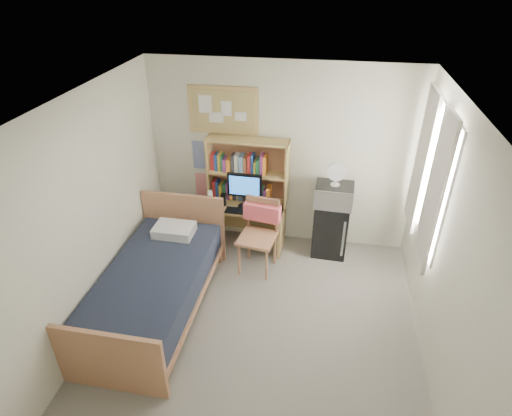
% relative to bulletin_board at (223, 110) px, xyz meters
% --- Properties ---
extents(floor, '(3.60, 4.20, 0.02)m').
position_rel_bulletin_board_xyz_m(floor, '(0.78, -2.08, -1.93)').
color(floor, gray).
rests_on(floor, ground).
extents(ceiling, '(3.60, 4.20, 0.02)m').
position_rel_bulletin_board_xyz_m(ceiling, '(0.78, -2.08, 0.68)').
color(ceiling, white).
rests_on(ceiling, wall_back).
extents(wall_back, '(3.60, 0.04, 2.60)m').
position_rel_bulletin_board_xyz_m(wall_back, '(0.78, 0.02, -0.62)').
color(wall_back, white).
rests_on(wall_back, floor).
extents(wall_left, '(0.04, 4.20, 2.60)m').
position_rel_bulletin_board_xyz_m(wall_left, '(-1.02, -2.08, -0.62)').
color(wall_left, white).
rests_on(wall_left, floor).
extents(wall_right, '(0.04, 4.20, 2.60)m').
position_rel_bulletin_board_xyz_m(wall_right, '(2.58, -2.08, -0.62)').
color(wall_right, white).
rests_on(wall_right, floor).
extents(window_unit, '(0.10, 1.40, 1.70)m').
position_rel_bulletin_board_xyz_m(window_unit, '(2.53, -0.88, -0.32)').
color(window_unit, white).
rests_on(window_unit, wall_right).
extents(curtain_left, '(0.04, 0.55, 1.70)m').
position_rel_bulletin_board_xyz_m(curtain_left, '(2.50, -1.28, -0.32)').
color(curtain_left, white).
rests_on(curtain_left, wall_right).
extents(curtain_right, '(0.04, 0.55, 1.70)m').
position_rel_bulletin_board_xyz_m(curtain_right, '(2.50, -0.48, -0.32)').
color(curtain_right, white).
rests_on(curtain_right, wall_right).
extents(bulletin_board, '(0.94, 0.03, 0.64)m').
position_rel_bulletin_board_xyz_m(bulletin_board, '(0.00, 0.00, 0.00)').
color(bulletin_board, tan).
rests_on(bulletin_board, wall_back).
extents(poster_wave, '(0.30, 0.01, 0.42)m').
position_rel_bulletin_board_xyz_m(poster_wave, '(-0.32, 0.01, -0.67)').
color(poster_wave, '#2940A4').
rests_on(poster_wave, wall_back).
extents(poster_japan, '(0.28, 0.01, 0.36)m').
position_rel_bulletin_board_xyz_m(poster_japan, '(-0.32, 0.01, -1.14)').
color(poster_japan, red).
rests_on(poster_japan, wall_back).
extents(desk, '(1.09, 0.57, 0.67)m').
position_rel_bulletin_board_xyz_m(desk, '(0.34, -0.28, -1.58)').
color(desk, tan).
rests_on(desk, floor).
extents(desk_chair, '(0.58, 0.58, 1.01)m').
position_rel_bulletin_board_xyz_m(desk_chair, '(0.60, -0.82, -1.41)').
color(desk_chair, tan).
rests_on(desk_chair, floor).
extents(mini_fridge, '(0.49, 0.49, 0.79)m').
position_rel_bulletin_board_xyz_m(mini_fridge, '(1.54, -0.24, -1.52)').
color(mini_fridge, black).
rests_on(mini_fridge, floor).
extents(bed, '(1.12, 2.19, 0.60)m').
position_rel_bulletin_board_xyz_m(bed, '(-0.46, -1.79, -1.62)').
color(bed, black).
rests_on(bed, floor).
extents(hutch, '(1.13, 0.32, 0.92)m').
position_rel_bulletin_board_xyz_m(hutch, '(0.35, -0.13, -0.79)').
color(hutch, tan).
rests_on(hutch, desk).
extents(monitor, '(0.47, 0.05, 0.50)m').
position_rel_bulletin_board_xyz_m(monitor, '(0.34, -0.34, -1.00)').
color(monitor, black).
rests_on(monitor, desk).
extents(keyboard, '(0.48, 0.17, 0.02)m').
position_rel_bulletin_board_xyz_m(keyboard, '(0.34, -0.48, -1.24)').
color(keyboard, black).
rests_on(keyboard, desk).
extents(speaker_left, '(0.07, 0.07, 0.17)m').
position_rel_bulletin_board_xyz_m(speaker_left, '(0.04, -0.33, -1.16)').
color(speaker_left, black).
rests_on(speaker_left, desk).
extents(speaker_right, '(0.07, 0.07, 0.17)m').
position_rel_bulletin_board_xyz_m(speaker_right, '(0.64, -0.35, -1.16)').
color(speaker_right, black).
rests_on(speaker_right, desk).
extents(water_bottle, '(0.07, 0.07, 0.22)m').
position_rel_bulletin_board_xyz_m(water_bottle, '(-0.14, -0.37, -1.14)').
color(water_bottle, white).
rests_on(water_bottle, desk).
extents(hoodie, '(0.50, 0.22, 0.23)m').
position_rel_bulletin_board_xyz_m(hoodie, '(0.63, -0.62, -1.14)').
color(hoodie, '#FF616A').
rests_on(hoodie, desk_chair).
extents(microwave, '(0.52, 0.40, 0.29)m').
position_rel_bulletin_board_xyz_m(microwave, '(1.54, -0.26, -0.99)').
color(microwave, '#BABABF').
rests_on(microwave, mini_fridge).
extents(desk_fan, '(0.25, 0.25, 0.30)m').
position_rel_bulletin_board_xyz_m(desk_fan, '(1.54, -0.26, -0.69)').
color(desk_fan, white).
rests_on(desk_fan, microwave).
extents(pillow, '(0.51, 0.36, 0.12)m').
position_rel_bulletin_board_xyz_m(pillow, '(-0.44, -1.04, -1.26)').
color(pillow, white).
rests_on(pillow, bed).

